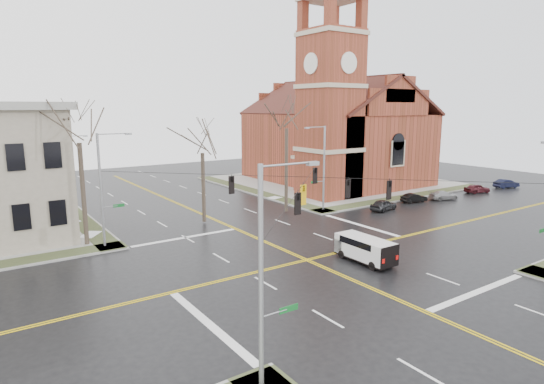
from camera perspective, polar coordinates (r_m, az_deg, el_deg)
ground at (r=33.98m, az=4.38°, el=-8.50°), size 120.00×120.00×0.00m
sidewalks at (r=33.96m, az=4.38°, el=-8.38°), size 80.00×80.00×0.17m
road_markings at (r=33.98m, az=4.38°, el=-8.49°), size 100.00×100.00×0.01m
church at (r=67.10m, az=7.77°, el=8.28°), size 24.28×27.48×27.50m
signal_pole_ne at (r=48.59m, az=6.39°, el=3.29°), size 2.75×0.22×9.00m
signal_pole_nw at (r=38.02m, az=-20.44°, el=0.62°), size 2.75×0.22×9.00m
signal_pole_sw at (r=17.27m, az=-0.90°, el=-10.38°), size 2.75×0.22×9.00m
span_wires at (r=32.48m, az=4.54°, el=1.89°), size 23.02×23.02×0.03m
traffic_signals at (r=32.10m, az=5.26°, el=0.41°), size 8.21×8.26×1.30m
streetlight_north_a at (r=54.21m, az=-24.04°, el=2.68°), size 2.30×0.20×8.00m
streetlight_north_b at (r=73.86m, az=-26.94°, el=4.35°), size 2.30×0.20×8.00m
cargo_van at (r=33.95m, az=11.37°, el=-6.82°), size 1.85×4.73×1.79m
parked_car_a at (r=50.84m, az=13.81°, el=-1.58°), size 3.82×2.06×1.23m
parked_car_b at (r=56.12m, az=17.39°, el=-0.71°), size 3.37×1.64×1.06m
parked_car_c at (r=58.95m, az=20.71°, el=-0.39°), size 3.90×2.43×1.05m
parked_car_d at (r=65.15m, az=24.34°, el=0.41°), size 3.73×2.25×1.19m
parked_car_e at (r=70.96m, az=27.34°, el=0.95°), size 3.89×2.11×1.22m
tree_nw_far at (r=38.64m, az=-23.09°, el=6.50°), size 4.00×4.00×12.31m
tree_nw_near at (r=43.48m, az=-8.74°, el=5.44°), size 4.00×4.00×10.01m
tree_ne at (r=47.29m, az=1.85°, el=8.68°), size 4.00×4.00×13.15m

